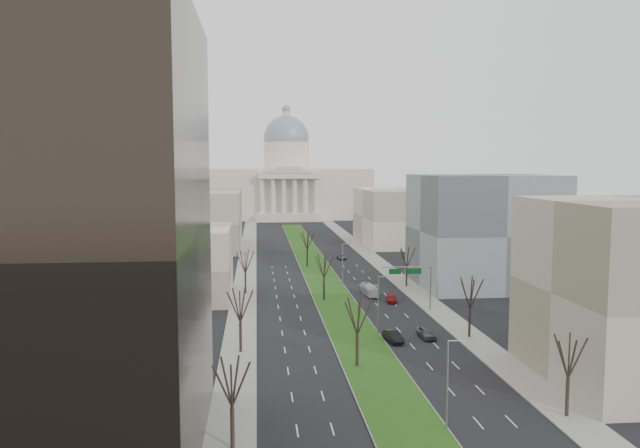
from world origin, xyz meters
TOP-DOWN VIEW (x-y plane):
  - ground at (0.00, 120.00)m, footprint 600.00×600.00m
  - median at (0.00, 118.99)m, footprint 8.00×222.03m
  - sidewalk_left at (-17.50, 95.00)m, footprint 5.00×330.00m
  - sidewalk_right at (17.50, 95.00)m, footprint 5.00×330.00m
  - capitol at (0.00, 269.59)m, footprint 80.00×46.00m
  - building_beige_left at (-33.00, 85.00)m, footprint 26.00×22.00m
  - building_grey_right at (34.00, 92.00)m, footprint 28.00×26.00m
  - building_far_left at (-35.00, 160.00)m, footprint 30.00×40.00m
  - building_far_right at (35.00, 165.00)m, footprint 30.00×40.00m
  - tree_left_near at (-17.20, 18.00)m, footprint 5.10×5.10m
  - tree_left_mid at (-17.20, 48.00)m, footprint 5.40×5.40m
  - tree_left_far at (-17.20, 88.00)m, footprint 5.28×5.28m
  - tree_right_near at (17.20, 22.00)m, footprint 5.16×5.16m
  - tree_right_mid at (17.20, 52.00)m, footprint 5.52×5.52m
  - tree_right_far at (17.20, 92.00)m, footprint 5.04×5.04m
  - tree_median_a at (-2.00, 40.00)m, footprint 5.40×5.40m
  - tree_median_b at (-2.00, 80.00)m, footprint 5.40×5.40m
  - tree_median_c at (-2.00, 120.00)m, footprint 5.40×5.40m
  - streetlamp_median_a at (3.76, 20.00)m, footprint 1.90×0.20m
  - streetlamp_median_b at (3.76, 55.00)m, footprint 1.90×0.20m
  - streetlamp_median_c at (3.76, 95.00)m, footprint 1.90×0.20m
  - mast_arm_signs at (13.49, 70.03)m, footprint 9.12×0.24m
  - car_grey_near at (10.67, 52.53)m, footprint 2.22×4.99m
  - car_black at (5.20, 51.12)m, footprint 2.48×5.19m
  - car_red at (10.72, 77.38)m, footprint 2.63×4.93m
  - car_grey_far at (8.57, 131.95)m, footprint 2.46×4.72m
  - box_van at (7.69, 83.91)m, footprint 2.43×7.86m

SIDE VIEW (x-z plane):
  - ground at x=0.00m, z-range 0.00..0.00m
  - sidewalk_left at x=-17.50m, z-range 0.00..0.15m
  - sidewalk_right at x=17.50m, z-range 0.00..0.15m
  - median at x=0.00m, z-range 0.00..0.20m
  - car_grey_far at x=8.57m, z-range 0.00..1.27m
  - car_red at x=10.72m, z-range 0.00..1.36m
  - car_black at x=5.20m, z-range 0.00..1.64m
  - car_grey_near at x=10.67m, z-range 0.00..1.67m
  - box_van at x=7.69m, z-range 0.00..2.15m
  - streetlamp_median_a at x=3.76m, z-range 0.23..9.39m
  - streetlamp_median_b at x=3.76m, z-range 0.23..9.39m
  - streetlamp_median_c at x=3.76m, z-range 0.23..9.39m
  - mast_arm_signs at x=13.49m, z-range 2.06..10.15m
  - tree_right_far at x=17.20m, z-range 1.99..11.07m
  - tree_left_near at x=-17.20m, z-range 2.02..11.20m
  - tree_right_near at x=17.20m, z-range 2.04..11.33m
  - tree_left_far at x=-17.20m, z-range 2.09..11.59m
  - tree_left_mid at x=-17.20m, z-range 2.14..11.86m
  - tree_median_a at x=-2.00m, z-range 2.14..11.86m
  - tree_median_b at x=-2.00m, z-range 2.14..11.86m
  - tree_median_c at x=-2.00m, z-range 2.14..11.86m
  - building_beige_left at x=-33.00m, z-range 0.00..14.00m
  - tree_right_mid at x=17.20m, z-range 2.19..12.12m
  - building_far_left at x=-35.00m, z-range 0.00..18.00m
  - building_far_right at x=35.00m, z-range 0.00..18.00m
  - building_grey_right at x=34.00m, z-range 0.00..24.00m
  - capitol at x=0.00m, z-range -11.19..43.81m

